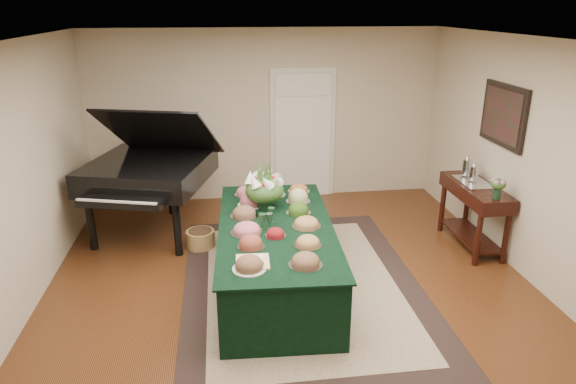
{
  "coord_description": "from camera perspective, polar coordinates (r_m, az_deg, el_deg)",
  "views": [
    {
      "loc": [
        -0.72,
        -5.03,
        3.02
      ],
      "look_at": [
        0.0,
        0.3,
        1.05
      ],
      "focal_mm": 32.0,
      "sensor_mm": 36.0,
      "label": 1
    }
  ],
  "objects": [
    {
      "name": "ground",
      "position": [
        5.91,
        0.39,
        -10.6
      ],
      "size": [
        6.0,
        6.0,
        0.0
      ],
      "primitive_type": "plane",
      "color": "black",
      "rests_on": "ground"
    },
    {
      "name": "area_rug",
      "position": [
        5.97,
        1.54,
        -10.21
      ],
      "size": [
        2.67,
        3.73,
        0.01
      ],
      "color": "black",
      "rests_on": "ground"
    },
    {
      "name": "kitchen_doorway",
      "position": [
        8.35,
        1.65,
        6.28
      ],
      "size": [
        1.05,
        0.07,
        2.1
      ],
      "color": "beige",
      "rests_on": "ground"
    },
    {
      "name": "buffet_table",
      "position": [
        5.78,
        -1.33,
        -7.09
      ],
      "size": [
        1.37,
        2.7,
        0.75
      ],
      "color": "black",
      "rests_on": "ground"
    },
    {
      "name": "food_platters",
      "position": [
        5.69,
        -1.62,
        -2.87
      ],
      "size": [
        1.06,
        2.28,
        0.15
      ],
      "color": "silver",
      "rests_on": "buffet_table"
    },
    {
      "name": "cutting_board",
      "position": [
        4.85,
        -3.96,
        -7.39
      ],
      "size": [
        0.33,
        0.33,
        0.1
      ],
      "color": "tan",
      "rests_on": "buffet_table"
    },
    {
      "name": "green_goblets",
      "position": [
        5.55,
        -2.26,
        -3.02
      ],
      "size": [
        0.19,
        0.24,
        0.18
      ],
      "color": "#13311C",
      "rests_on": "buffet_table"
    },
    {
      "name": "floral_centerpiece",
      "position": [
        6.01,
        -2.63,
        0.74
      ],
      "size": [
        0.47,
        0.47,
        0.47
      ],
      "color": "#13311C",
      "rests_on": "buffet_table"
    },
    {
      "name": "grand_piano",
      "position": [
        7.17,
        -15.14,
        2.34
      ],
      "size": [
        1.95,
        2.08,
        1.81
      ],
      "color": "black",
      "rests_on": "ground"
    },
    {
      "name": "wicker_basket",
      "position": [
        6.88,
        -9.69,
        -5.18
      ],
      "size": [
        0.37,
        0.37,
        0.23
      ],
      "primitive_type": "cylinder",
      "color": "olive",
      "rests_on": "ground"
    },
    {
      "name": "mahogany_sideboard",
      "position": [
        7.03,
        20.05,
        -0.77
      ],
      "size": [
        0.45,
        1.23,
        0.85
      ],
      "color": "black",
      "rests_on": "ground"
    },
    {
      "name": "tea_service",
      "position": [
        7.1,
        19.63,
        2.16
      ],
      "size": [
        0.34,
        0.58,
        0.3
      ],
      "color": "silver",
      "rests_on": "mahogany_sideboard"
    },
    {
      "name": "pink_bouquet",
      "position": [
        6.52,
        22.32,
        0.73
      ],
      "size": [
        0.2,
        0.2,
        0.26
      ],
      "color": "#13311C",
      "rests_on": "mahogany_sideboard"
    },
    {
      "name": "wall_painting",
      "position": [
        6.85,
        22.8,
        7.88
      ],
      "size": [
        0.05,
        0.95,
        0.75
      ],
      "color": "black",
      "rests_on": "ground"
    }
  ]
}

